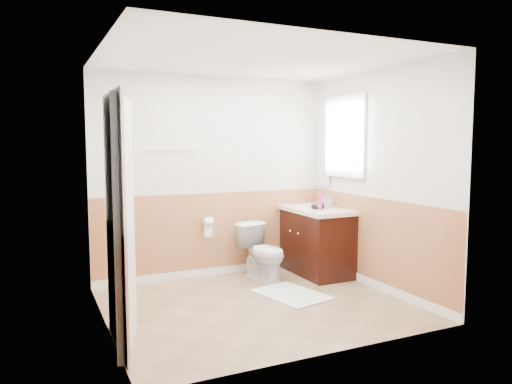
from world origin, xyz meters
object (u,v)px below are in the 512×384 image
soap_dispenser (327,200)px  bath_mat (291,294)px  toilet (263,252)px  lotion_bottle (320,202)px  vanity_cabinet (314,242)px

soap_dispenser → bath_mat: bearing=-143.9°
toilet → soap_dispenser: 1.06m
toilet → lotion_bottle: bearing=-35.4°
soap_dispenser → vanity_cabinet: bearing=141.7°
toilet → vanity_cabinet: vanity_cabinet is taller
bath_mat → soap_dispenser: bearing=36.1°
toilet → soap_dispenser: soap_dispenser is taller
vanity_cabinet → lotion_bottle: lotion_bottle is taller
bath_mat → vanity_cabinet: size_ratio=0.73×
toilet → bath_mat: bearing=-102.8°
toilet → vanity_cabinet: size_ratio=0.62×
toilet → soap_dispenser: bearing=-18.6°
bath_mat → lotion_bottle: 1.23m
toilet → vanity_cabinet: 0.74m
bath_mat → lotion_bottle: lotion_bottle is taller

